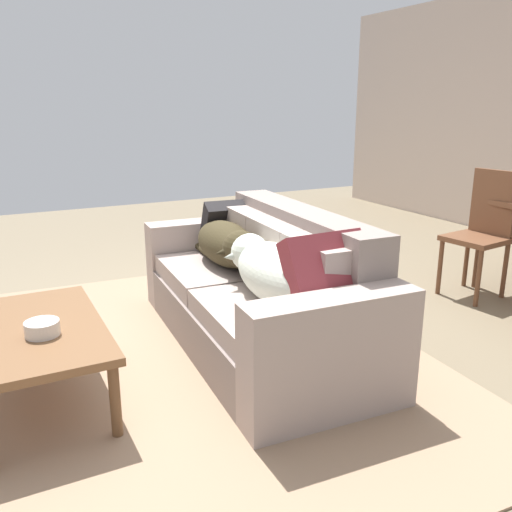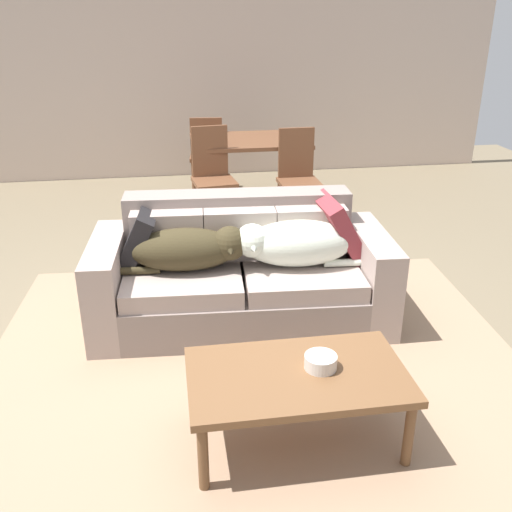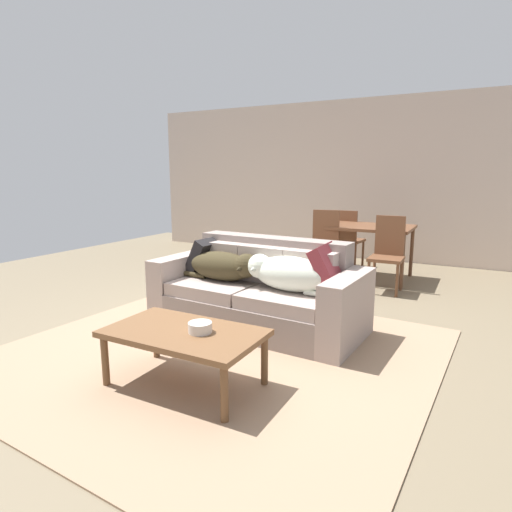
# 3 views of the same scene
# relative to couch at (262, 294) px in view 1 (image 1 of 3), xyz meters

# --- Properties ---
(ground_plane) EXTENTS (10.00, 10.00, 0.00)m
(ground_plane) POSITION_rel_couch_xyz_m (-0.18, -0.08, -0.33)
(ground_plane) COLOR #76674F
(area_rug) EXTENTS (3.52, 3.36, 0.01)m
(area_rug) POSITION_rel_couch_xyz_m (-0.00, -0.75, -0.32)
(area_rug) COLOR #9D7E62
(area_rug) RESTS_ON ground
(couch) EXTENTS (2.06, 1.00, 0.84)m
(couch) POSITION_rel_couch_xyz_m (0.00, 0.00, 0.00)
(couch) COLOR gray
(couch) RESTS_ON ground
(dog_on_left_cushion) EXTENTS (0.90, 0.39, 0.30)m
(dog_on_left_cushion) POSITION_rel_couch_xyz_m (-0.34, -0.08, 0.25)
(dog_on_left_cushion) COLOR #3A311D
(dog_on_left_cushion) RESTS_ON couch
(dog_on_right_cushion) EXTENTS (0.92, 0.37, 0.31)m
(dog_on_right_cushion) POSITION_rel_couch_xyz_m (0.33, -0.12, 0.26)
(dog_on_right_cushion) COLOR silver
(dog_on_right_cushion) RESTS_ON couch
(throw_pillow_by_left_arm) EXTENTS (0.31, 0.42, 0.41)m
(throw_pillow_by_left_arm) POSITION_rel_couch_xyz_m (-0.69, 0.09, 0.28)
(throw_pillow_by_left_arm) COLOR black
(throw_pillow_by_left_arm) RESTS_ON couch
(throw_pillow_by_right_arm) EXTENTS (0.33, 0.46, 0.45)m
(throw_pillow_by_right_arm) POSITION_rel_couch_xyz_m (0.70, 0.01, 0.30)
(throw_pillow_by_right_arm) COLOR maroon
(throw_pillow_by_right_arm) RESTS_ON couch
(coffee_table) EXTENTS (1.07, 0.62, 0.41)m
(coffee_table) POSITION_rel_couch_xyz_m (0.10, -1.32, 0.04)
(coffee_table) COLOR brown
(coffee_table) RESTS_ON ground
(bowl_on_coffee_table) EXTENTS (0.16, 0.16, 0.07)m
(bowl_on_coffee_table) POSITION_rel_couch_xyz_m (0.22, -1.30, 0.12)
(bowl_on_coffee_table) COLOR silver
(bowl_on_coffee_table) RESTS_ON coffee_table
(dining_chair_near_left) EXTENTS (0.45, 0.45, 0.98)m
(dining_chair_near_left) POSITION_rel_couch_xyz_m (-0.03, 1.94, 0.21)
(dining_chair_near_left) COLOR brown
(dining_chair_near_left) RESTS_ON ground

